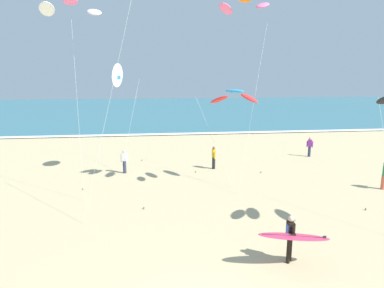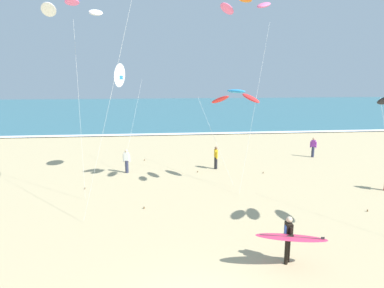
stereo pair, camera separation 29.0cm
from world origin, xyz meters
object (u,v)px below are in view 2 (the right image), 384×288
Objects in this scene: bystander_purple_top at (313,147)px; bystander_white_top at (127,161)px; kite_arc_rose_close at (72,8)px; kite_delta_ivory_outer at (119,76)px; surfer_lead at (290,237)px; bystander_yellow_top at (216,158)px; kite_arc_amber_distant at (245,5)px; kite_arc_cobalt_near at (236,96)px.

bystander_white_top is at bearing -168.60° from bystander_purple_top.
kite_arc_rose_close is 1.38× the size of kite_delta_ivory_outer.
bystander_yellow_top is (-0.38, 12.17, -0.24)m from surfer_lead.
kite_delta_ivory_outer is 15.94m from bystander_purple_top.
bystander_purple_top is at bearing 61.81° from surfer_lead.
kite_arc_rose_close reaches higher than surfer_lead.
bystander_white_top and bystander_yellow_top have the same top height.
bystander_white_top is 6.09m from bystander_yellow_top.
kite_arc_rose_close is at bearing -109.72° from bystander_white_top.
kite_delta_ivory_outer reaches higher than surfer_lead.
surfer_lead is 0.35× the size of kite_delta_ivory_outer.
bystander_white_top is at bearing 142.59° from kite_arc_amber_distant.
bystander_yellow_top is (-0.35, 3.99, -4.44)m from kite_arc_cobalt_near.
kite_arc_rose_close is at bearing 179.19° from kite_arc_amber_distant.
kite_arc_rose_close is (-8.19, 7.03, 8.39)m from surfer_lead.
kite_arc_rose_close is 5.72m from kite_delta_ivory_outer.
bystander_yellow_top is (7.81, 5.14, -8.63)m from kite_arc_rose_close.
kite_arc_rose_close is at bearing -146.67° from bystander_yellow_top.
bystander_white_top is (-14.37, -2.90, 0.00)m from bystander_purple_top.
bystander_purple_top is at bearing 12.08° from kite_delta_ivory_outer.
bystander_white_top is at bearing 70.28° from kite_arc_rose_close.
kite_arc_rose_close reaches higher than bystander_purple_top.
bystander_purple_top is at bearing 25.63° from kite_arc_rose_close.
bystander_purple_top is at bearing 44.76° from kite_arc_amber_distant.
kite_arc_amber_distant is at bearing -37.41° from bystander_white_top.
kite_arc_amber_distant reaches higher than surfer_lead.
kite_arc_amber_distant reaches higher than kite_arc_cobalt_near.
surfer_lead reaches higher than bystander_yellow_top.
kite_arc_cobalt_near is 3.55× the size of bystander_yellow_top.
bystander_purple_top is 1.00× the size of bystander_yellow_top.
bystander_yellow_top is at bearing 4.85° from kite_delta_ivory_outer.
kite_arc_rose_close reaches higher than bystander_yellow_top.
bystander_yellow_top is at bearing 33.33° from kite_arc_rose_close.
kite_arc_amber_distant is 14.27m from bystander_purple_top.
bystander_purple_top is 8.69m from bystander_yellow_top.
kite_arc_cobalt_near is 0.79× the size of kite_delta_ivory_outer.
bystander_yellow_top is at bearing 94.98° from kite_arc_cobalt_near.
kite_arc_cobalt_near is 3.55× the size of bystander_white_top.
bystander_purple_top is (7.94, 6.58, -4.44)m from kite_arc_cobalt_near.
kite_arc_rose_close is 6.17× the size of bystander_purple_top.
kite_arc_cobalt_near is 5.98m from bystander_yellow_top.
kite_delta_ivory_outer is 4.49× the size of bystander_white_top.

